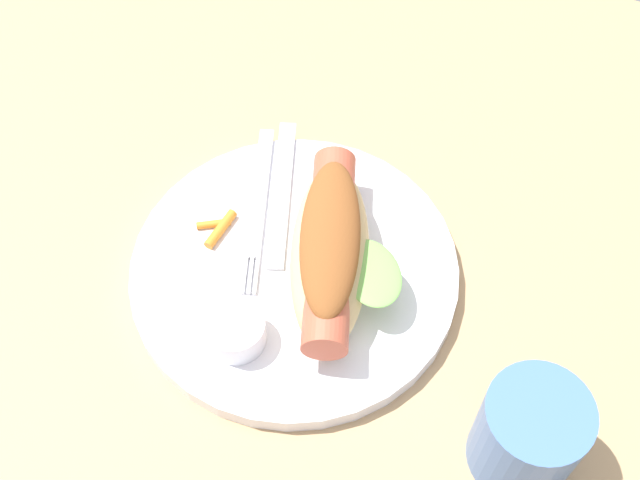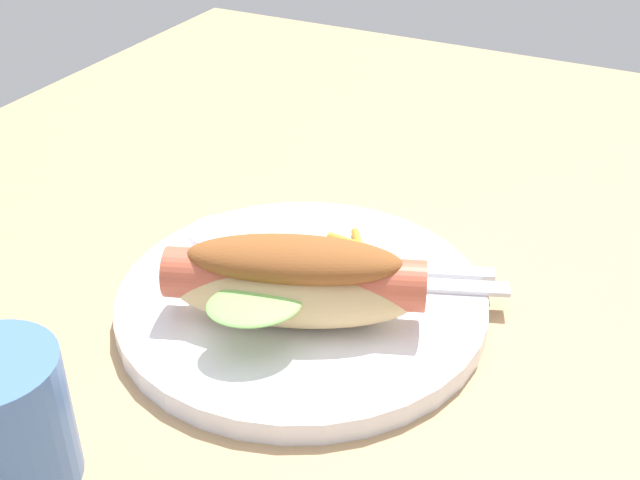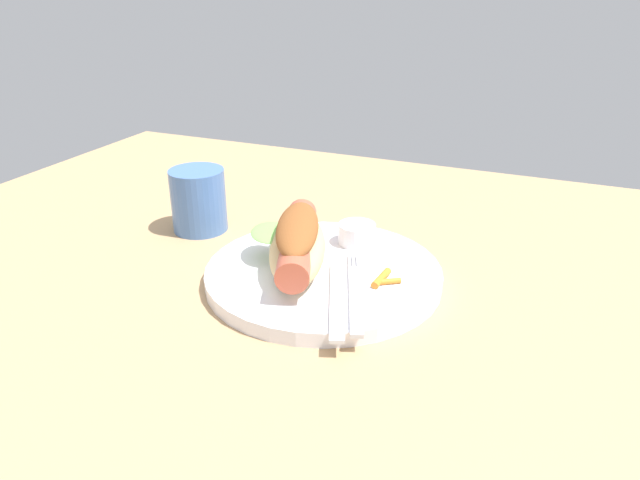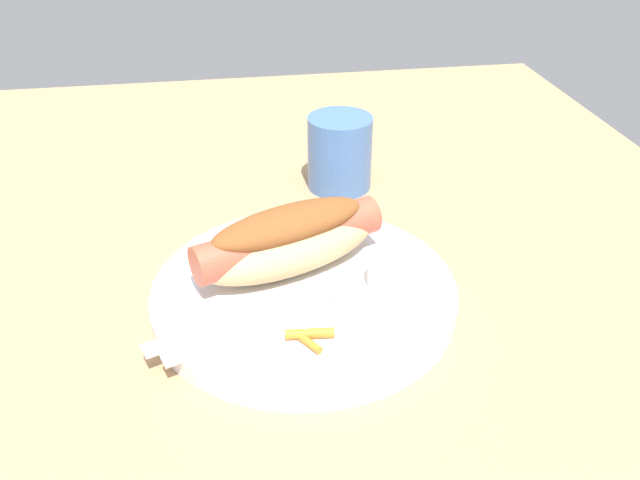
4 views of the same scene
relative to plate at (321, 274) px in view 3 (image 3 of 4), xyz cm
name	(u,v)px [view 3 (image 3 of 4)]	position (x,y,z in cm)	size (l,w,h in cm)	color
ground_plane	(328,282)	(0.32, 1.43, -1.70)	(120.00, 90.00, 1.80)	tan
plate	(321,274)	(0.00, 0.00, 0.00)	(25.77, 25.77, 1.60)	white
hot_dog	(297,242)	(-2.38, -0.87, 3.75)	(12.99, 17.48, 5.92)	#DBB77A
sauce_ramekin	(357,234)	(1.51, 7.44, 2.02)	(4.41, 4.41, 2.44)	white
fork	(355,293)	(5.46, -4.13, 1.00)	(6.96, 15.63, 0.40)	silver
knife	(337,299)	(4.23, -5.95, 0.98)	(14.87, 1.40, 0.36)	silver
carrot_garnish	(383,279)	(7.31, -0.61, 1.17)	(2.66, 3.76, 0.79)	orange
drinking_cup	(199,200)	(-20.04, 6.85, 3.28)	(7.05, 7.05, 8.16)	#4770B2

